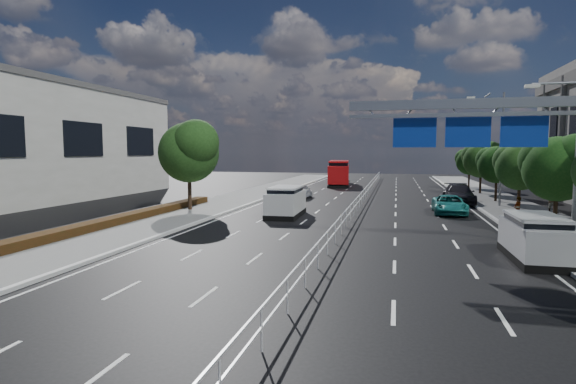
% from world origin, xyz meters
% --- Properties ---
extents(ground, '(160.00, 160.00, 0.00)m').
position_xyz_m(ground, '(0.00, 0.00, 0.00)').
color(ground, black).
rests_on(ground, ground).
extents(kerb_near, '(0.25, 140.00, 0.15)m').
position_xyz_m(kerb_near, '(-9.00, 0.00, 0.07)').
color(kerb_near, silver).
rests_on(kerb_near, ground).
extents(median_fence, '(0.05, 85.00, 1.02)m').
position_xyz_m(median_fence, '(0.00, 22.50, 0.53)').
color(median_fence, silver).
rests_on(median_fence, ground).
extents(hedge_near, '(1.00, 36.00, 0.44)m').
position_xyz_m(hedge_near, '(-13.30, 5.00, 0.36)').
color(hedge_near, black).
rests_on(hedge_near, sidewalk_near).
extents(overhead_gantry, '(10.24, 0.38, 7.45)m').
position_xyz_m(overhead_gantry, '(6.74, 10.05, 5.61)').
color(overhead_gantry, gray).
rests_on(overhead_gantry, ground).
extents(streetlight_far, '(2.78, 2.40, 9.00)m').
position_xyz_m(streetlight_far, '(10.50, 26.00, 5.21)').
color(streetlight_far, gray).
rests_on(streetlight_far, ground).
extents(near_tree_back, '(4.84, 4.51, 6.69)m').
position_xyz_m(near_tree_back, '(-11.94, 17.97, 4.61)').
color(near_tree_back, black).
rests_on(near_tree_back, ground).
extents(far_tree_d, '(3.85, 3.59, 5.34)m').
position_xyz_m(far_tree_d, '(11.25, 14.48, 3.69)').
color(far_tree_d, black).
rests_on(far_tree_d, ground).
extents(far_tree_e, '(3.63, 3.38, 5.13)m').
position_xyz_m(far_tree_e, '(11.25, 21.98, 3.56)').
color(far_tree_e, black).
rests_on(far_tree_e, ground).
extents(far_tree_f, '(3.52, 3.28, 5.02)m').
position_xyz_m(far_tree_f, '(11.24, 29.48, 3.49)').
color(far_tree_f, black).
rests_on(far_tree_f, ground).
extents(far_tree_g, '(3.96, 3.69, 5.45)m').
position_xyz_m(far_tree_g, '(11.25, 36.98, 3.75)').
color(far_tree_g, black).
rests_on(far_tree_g, ground).
extents(far_tree_h, '(3.41, 3.18, 4.91)m').
position_xyz_m(far_tree_h, '(11.24, 44.48, 3.42)').
color(far_tree_h, black).
rests_on(far_tree_h, ground).
extents(white_minivan, '(2.16, 4.75, 2.04)m').
position_xyz_m(white_minivan, '(-4.49, 17.18, 1.00)').
color(white_minivan, black).
rests_on(white_minivan, ground).
extents(red_bus, '(3.69, 11.03, 3.23)m').
position_xyz_m(red_bus, '(-4.57, 46.73, 1.68)').
color(red_bus, black).
rests_on(red_bus, ground).
extents(near_car_silver, '(1.90, 4.13, 1.37)m').
position_xyz_m(near_car_silver, '(-5.98, 28.96, 0.69)').
color(near_car_silver, '#B3B5BB').
rests_on(near_car_silver, ground).
extents(near_car_dark, '(1.94, 4.18, 1.33)m').
position_xyz_m(near_car_dark, '(-5.49, 55.72, 0.66)').
color(near_car_dark, black).
rests_on(near_car_dark, ground).
extents(silver_minivan, '(1.92, 4.47, 1.85)m').
position_xyz_m(silver_minivan, '(8.30, 7.39, 0.91)').
color(silver_minivan, black).
rests_on(silver_minivan, ground).
extents(parked_car_teal, '(2.22, 4.75, 1.31)m').
position_xyz_m(parked_car_teal, '(6.50, 21.07, 0.66)').
color(parked_car_teal, '#186E6C').
rests_on(parked_car_teal, ground).
extents(parked_car_dark, '(2.33, 5.66, 1.64)m').
position_xyz_m(parked_car_dark, '(7.98, 27.84, 0.82)').
color(parked_car_dark, black).
rests_on(parked_car_dark, ground).
extents(pedestrian_a, '(0.66, 0.65, 1.54)m').
position_xyz_m(pedestrian_a, '(10.00, 17.21, 0.91)').
color(pedestrian_a, gray).
rests_on(pedestrian_a, sidewalk_far).
extents(pedestrian_b, '(1.17, 1.10, 1.91)m').
position_xyz_m(pedestrian_b, '(13.40, 22.25, 1.10)').
color(pedestrian_b, gray).
rests_on(pedestrian_b, sidewalk_far).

